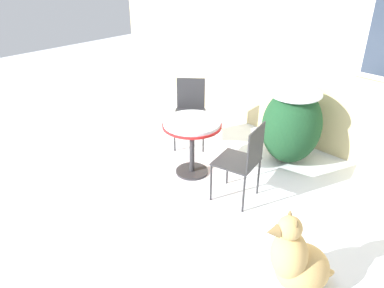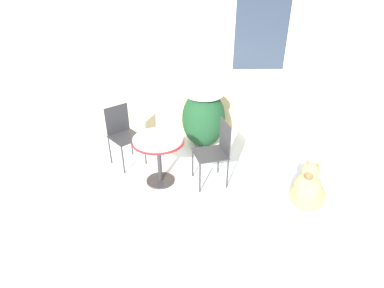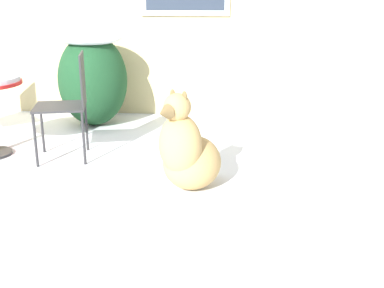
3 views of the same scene
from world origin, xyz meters
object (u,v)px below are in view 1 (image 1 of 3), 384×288
(patio_chair_far_side, at_px, (243,159))
(patio_chair_near_table, at_px, (190,109))
(dog, at_px, (297,261))
(patio_table, at_px, (192,130))

(patio_chair_far_side, bearing_deg, patio_chair_near_table, -125.47)
(patio_chair_near_table, xyz_separation_m, dog, (2.57, -1.27, -0.24))
(patio_table, distance_m, dog, 2.09)
(patio_table, bearing_deg, dog, -19.39)
(patio_table, distance_m, patio_chair_far_side, 0.82)
(patio_chair_near_table, distance_m, patio_chair_far_side, 1.55)
(patio_chair_near_table, height_order, patio_chair_far_side, same)
(patio_chair_near_table, bearing_deg, patio_chair_far_side, -63.74)
(patio_chair_near_table, relative_size, dog, 1.20)
(patio_table, height_order, patio_chair_near_table, patio_chair_near_table)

